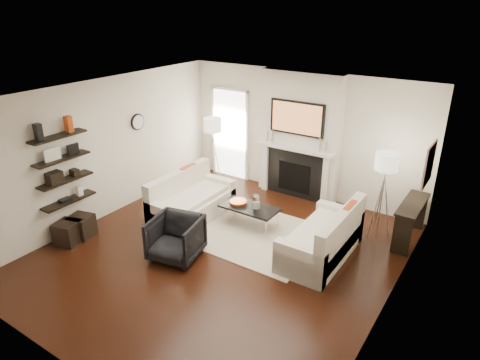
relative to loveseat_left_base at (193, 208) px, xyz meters
The scene contains 71 objects.
room_envelope 1.81m from the loveseat_left_base, 31.13° to the right, with size 6.00×6.00×6.00m.
chimney_breast 2.71m from the loveseat_left_base, 60.66° to the left, with size 1.80×0.25×2.70m, color silver.
fireplace_surround 2.37m from the loveseat_left_base, 59.04° to the left, with size 1.30×0.02×1.04m, color black.
firebox 2.35m from the loveseat_left_base, 58.98° to the left, with size 0.75×0.02×0.65m, color black.
mantel_pilaster_l 2.07m from the loveseat_left_base, 76.21° to the left, with size 0.12×0.08×1.10m, color white.
mantel_pilaster_r 2.78m from the loveseat_left_base, 45.80° to the left, with size 0.12×0.08×1.10m, color white.
mantel_shelf 2.48m from the loveseat_left_base, 58.40° to the left, with size 1.70×0.18×0.07m, color white.
tv_body 2.80m from the loveseat_left_base, 58.73° to the left, with size 1.20×0.06×0.70m, color black.
tv_screen 2.78m from the loveseat_left_base, 58.31° to the left, with size 1.10×0.01×0.62m, color #BF723F.
candlestick_l_tall 2.35m from the loveseat_left_base, 71.58° to the left, with size 0.04×0.04×0.30m, color silver.
candlestick_l_short 2.30m from the loveseat_left_base, 75.05° to the left, with size 0.04×0.04×0.24m, color silver.
candlestick_r_tall 2.86m from the loveseat_left_base, 48.30° to the left, with size 0.04×0.04×0.30m, color silver.
candlestick_r_short 2.93m from the loveseat_left_base, 46.26° to the left, with size 0.04×0.04×0.24m, color silver.
hallway_panel 2.49m from the loveseat_left_base, 105.95° to the left, with size 0.90×0.02×2.10m, color white.
door_trim_l 2.64m from the loveseat_left_base, 116.73° to the left, with size 0.06×0.06×2.16m, color white.
door_trim_r 2.39m from the loveseat_left_base, 94.19° to the left, with size 0.06×0.06×2.16m, color white.
door_trim_top 3.01m from the loveseat_left_base, 106.09° to the left, with size 1.02×0.06×0.06m, color white.
rug 1.28m from the loveseat_left_base, ahead, with size 2.60×2.00×0.01m, color beige.
loveseat_left_base is the anchor object (origin of this frame).
loveseat_left_back 0.46m from the loveseat_left_base, behind, with size 0.18×1.80×0.80m, color silver.
loveseat_left_arm_n 0.81m from the loveseat_left_base, 90.00° to the right, with size 0.85×0.18×0.60m, color silver.
loveseat_left_arm_s 0.81m from the loveseat_left_base, 90.00° to the left, with size 0.85×0.18×0.60m, color silver.
loveseat_left_cushion 0.26m from the loveseat_left_base, ahead, with size 0.63×1.44×0.10m, color silver.
pillow_left_orange 0.69m from the loveseat_left_base, 138.15° to the left, with size 0.10×0.42×0.42m, color #B34116.
pillow_left_charcoal 0.68m from the loveseat_left_base, 138.15° to the right, with size 0.10×0.40×0.40m, color black.
loveseat_right_base 2.67m from the loveseat_left_base, ahead, with size 0.85×1.80×0.42m, color silver.
loveseat_right_back 3.02m from the loveseat_left_base, ahead, with size 0.18×1.80×0.80m, color silver.
loveseat_right_arm_n 2.75m from the loveseat_left_base, 14.41° to the right, with size 0.85×0.18×0.60m, color silver.
loveseat_right_arm_s 2.83m from the loveseat_left_base, 19.33° to the left, with size 0.85×0.18×0.60m, color silver.
loveseat_right_cushion 2.63m from the loveseat_left_base, ahead, with size 0.63×1.44×0.10m, color silver.
pillow_right_orange 3.08m from the loveseat_left_base, ahead, with size 0.10×0.42×0.42m, color #B34116.
pillow_right_charcoal 3.05m from the loveseat_left_base, ahead, with size 0.10×0.40×0.40m, color black.
coffee_table 1.18m from the loveseat_left_base, 16.37° to the left, with size 1.10×0.55×0.04m, color black.
coffee_leg_nw 0.62m from the loveseat_left_base, ahead, with size 0.02×0.02×0.38m, color silver.
coffee_leg_ne 1.62m from the loveseat_left_base, ahead, with size 0.02×0.02×0.38m, color silver.
coffee_leg_sw 0.82m from the loveseat_left_base, 41.71° to the left, with size 0.02×0.02×0.38m, color silver.
coffee_leg_se 1.70m from the loveseat_left_base, 18.73° to the left, with size 0.02×0.02×0.38m, color silver.
hurricane_glass 1.35m from the loveseat_left_base, 14.52° to the left, with size 0.15×0.15×0.26m, color white.
hurricane_candle 1.34m from the loveseat_left_base, 14.52° to the left, with size 0.09×0.09×0.14m, color white.
copper_bowl 0.95m from the loveseat_left_base, 20.75° to the left, with size 0.33×0.33×0.06m, color #A7411B.
armchair 1.43m from the loveseat_left_base, 61.98° to the right, with size 0.78×0.73×0.80m, color black.
lamp_left_post 1.73m from the loveseat_left_base, 112.50° to the left, with size 0.02×0.02×1.20m, color silver.
lamp_left_shade 2.09m from the loveseat_left_base, 112.50° to the left, with size 0.40×0.40×0.30m, color white.
lamp_left_leg_a 1.69m from the loveseat_left_base, 108.95° to the left, with size 0.02×0.02×1.25m, color silver.
lamp_left_leg_b 1.83m from the loveseat_left_base, 112.96° to the left, with size 0.02×0.02×1.25m, color silver.
lamp_left_leg_c 1.66m from the loveseat_left_base, 115.59° to the left, with size 0.02×0.02×1.25m, color silver.
lamp_right_post 3.55m from the loveseat_left_base, 22.73° to the left, with size 0.02×0.02×1.20m, color silver.
lamp_right_shade 3.74m from the loveseat_left_base, 22.73° to the left, with size 0.40×0.40×0.30m, color white.
lamp_right_leg_a 3.65m from the loveseat_left_base, 22.06° to the left, with size 0.02×0.02×1.25m, color silver.
lamp_right_leg_b 3.54m from the loveseat_left_base, 24.51° to the left, with size 0.02×0.02×1.25m, color silver.
lamp_right_leg_c 3.47m from the loveseat_left_base, 21.62° to the left, with size 0.02×0.02×1.25m, color silver.
console_top 4.09m from the loveseat_left_base, 21.28° to the left, with size 0.35×1.20×0.04m, color black.
console_leg_n 3.89m from the loveseat_left_base, 13.70° to the left, with size 0.30×0.04×0.71m, color black.
console_leg_s 4.29m from the loveseat_left_base, 28.15° to the left, with size 0.30×0.04×0.71m, color black.
wall_art 4.36m from the loveseat_left_base, 18.55° to the left, with size 0.03×0.70×0.70m, color #99654C.
shelf_bottom 2.29m from the loveseat_left_base, 129.27° to the right, with size 0.25×1.00×0.04m, color black.
shelf_lower 2.40m from the loveseat_left_base, 129.27° to the right, with size 0.25×1.00×0.04m, color black.
shelf_upper 2.58m from the loveseat_left_base, 129.27° to the right, with size 0.25×1.00×0.04m, color black.
shelf_top 2.80m from the loveseat_left_base, 129.27° to the right, with size 0.25×1.00×0.04m, color black.
decor_magfile_a 3.11m from the loveseat_left_base, 124.48° to the right, with size 0.12×0.10×0.28m, color black.
decor_magfile_b 2.76m from the loveseat_left_base, 133.47° to the right, with size 0.12×0.10×0.28m, color #B34116.
decor_frame_a 2.75m from the loveseat_left_base, 126.81° to the right, with size 0.04×0.30×0.22m, color white.
decor_frame_b 2.48m from the loveseat_left_base, 133.65° to the right, with size 0.04×0.22×0.18m, color black.
decor_wine_rack 2.59m from the loveseat_left_base, 126.28° to the right, with size 0.18×0.25×0.20m, color black.
decor_box_small 2.29m from the loveseat_left_base, 132.80° to the right, with size 0.15×0.12×0.12m, color black.
decor_books 2.36m from the loveseat_left_base, 128.03° to the right, with size 0.14×0.20×0.05m, color black.
decor_box_tall 2.14m from the loveseat_left_base, 133.39° to the right, with size 0.10×0.10×0.18m, color white.
clock_rim 2.14m from the loveseat_left_base, behind, with size 0.34×0.34×0.04m, color black.
clock_face 2.12m from the loveseat_left_base, behind, with size 0.29×0.29×0.01m, color white.
ottoman_near 2.10m from the loveseat_left_base, 127.06° to the right, with size 0.40×0.40×0.40m, color black.
ottoman_far 2.33m from the loveseat_left_base, 122.91° to the right, with size 0.40×0.40×0.40m, color black.
Camera 1 is at (3.75, -5.05, 4.04)m, focal length 32.00 mm.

